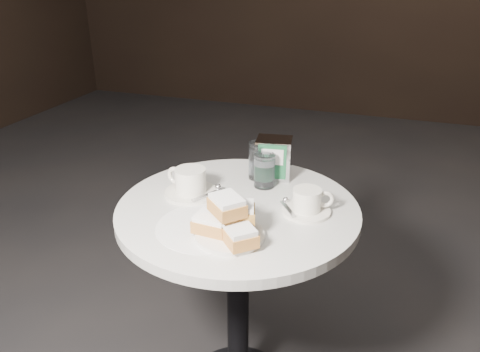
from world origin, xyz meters
name	(u,v)px	position (x,y,z in m)	size (l,w,h in m)	color
cafe_table	(238,262)	(0.00, 0.00, 0.55)	(0.70, 0.70, 0.74)	black
sugar_spill	(206,226)	(-0.04, -0.14, 0.75)	(0.27, 0.27, 0.00)	white
beignet_plate	(229,223)	(0.04, -0.17, 0.79)	(0.23, 0.23, 0.12)	silver
coffee_cup_left	(190,183)	(-0.16, 0.02, 0.78)	(0.19, 0.19, 0.08)	silver
coffee_cup_right	(307,203)	(0.20, 0.03, 0.78)	(0.18, 0.18, 0.07)	white
water_glass_left	(260,161)	(0.00, 0.21, 0.80)	(0.07, 0.07, 0.12)	white
water_glass_right	(265,171)	(0.04, 0.15, 0.80)	(0.07, 0.07, 0.11)	white
napkin_dispenser	(274,158)	(0.04, 0.23, 0.81)	(0.12, 0.11, 0.13)	silver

